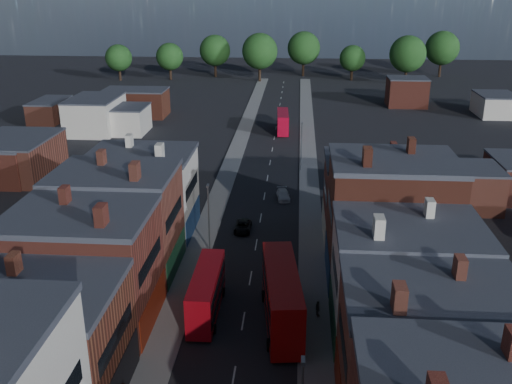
% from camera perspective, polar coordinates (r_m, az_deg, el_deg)
% --- Properties ---
extents(pavement_west, '(3.00, 200.00, 0.12)m').
position_cam_1_polar(pavement_west, '(84.49, -3.48, 0.21)').
color(pavement_west, gray).
rests_on(pavement_west, ground).
extents(pavement_east, '(3.00, 200.00, 0.12)m').
position_cam_1_polar(pavement_east, '(83.79, 5.37, -0.02)').
color(pavement_east, gray).
rests_on(pavement_east, ground).
extents(lamp_post_2, '(0.25, 0.70, 8.12)m').
position_cam_1_polar(lamp_post_2, '(64.20, -4.75, -2.13)').
color(lamp_post_2, slate).
rests_on(lamp_post_2, ground).
extents(lamp_post_3, '(0.25, 0.70, 8.12)m').
position_cam_1_polar(lamp_post_3, '(91.84, 4.57, 4.91)').
color(lamp_post_3, slate).
rests_on(lamp_post_3, ground).
extents(bus_0, '(2.54, 9.89, 4.27)m').
position_cam_1_polar(bus_0, '(53.58, -4.98, -9.91)').
color(bus_0, '#9F0912').
rests_on(bus_0, ground).
extents(bus_1, '(4.21, 12.54, 5.31)m').
position_cam_1_polar(bus_1, '(51.67, 2.60, -10.36)').
color(bus_1, '#9D0909').
rests_on(bus_1, ground).
extents(bus_2, '(2.79, 9.77, 4.18)m').
position_cam_1_polar(bus_2, '(116.21, 2.69, 7.05)').
color(bus_2, '#B30721').
rests_on(bus_2, ground).
extents(car_2, '(2.01, 4.21, 1.16)m').
position_cam_1_polar(car_2, '(70.77, -1.33, -3.47)').
color(car_2, black).
rests_on(car_2, ground).
extents(car_3, '(2.24, 4.35, 1.21)m').
position_cam_1_polar(car_3, '(80.94, 2.74, -0.29)').
color(car_3, silver).
rests_on(car_3, ground).
extents(ped_3, '(0.66, 0.98, 1.53)m').
position_cam_1_polar(ped_3, '(53.93, 6.20, -11.50)').
color(ped_3, '#5F5B51').
rests_on(ped_3, pavement_east).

